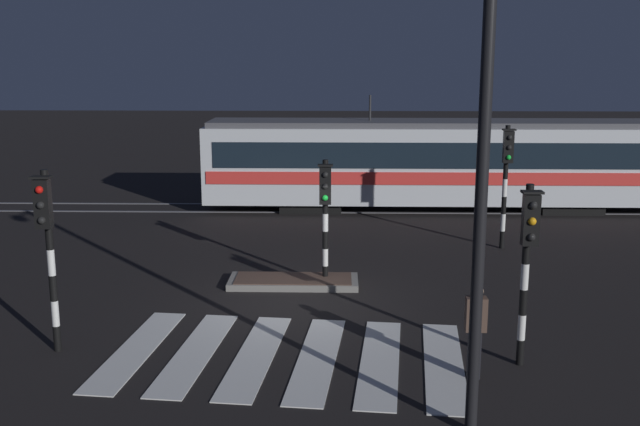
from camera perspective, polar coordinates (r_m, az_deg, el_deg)
ground_plane at (r=16.92m, az=-1.89°, el=-7.00°), size 120.00×120.00×0.00m
rail_near at (r=26.47m, az=-0.67°, el=0.05°), size 80.00×0.12×0.03m
rail_far at (r=27.88m, az=-0.57°, el=0.66°), size 80.00×0.12×0.03m
crosswalk_zebra at (r=14.08m, az=-2.61°, el=-11.01°), size 6.88×4.62×0.02m
traffic_island at (r=18.22m, az=-2.06°, el=-5.31°), size 3.17×1.16×0.18m
traffic_light_corner_near_left at (r=14.45m, az=-20.33°, el=-1.57°), size 0.36×0.42×3.50m
traffic_light_corner_far_right at (r=21.74m, az=14.20°, el=3.35°), size 0.36×0.42×3.60m
traffic_light_median_centre at (r=17.79m, az=0.41°, el=0.75°), size 0.36×0.42×3.08m
traffic_light_corner_near_right at (r=13.45m, az=15.75°, el=-2.68°), size 0.36×0.42×3.34m
street_lamp_near_kerb at (r=10.19m, az=12.84°, el=6.18°), size 0.44×1.21×7.14m
tram at (r=27.11m, az=9.21°, el=3.90°), size 17.09×2.58×4.15m
pedestrian_waiting_at_kerb at (r=13.15m, az=11.90°, el=-8.89°), size 0.36×0.24×1.71m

